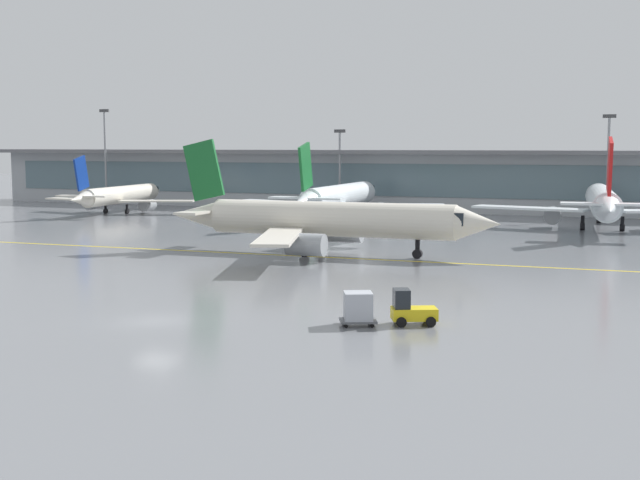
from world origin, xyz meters
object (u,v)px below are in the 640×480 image
taxiing_regional_jet (328,220)px  baggage_tug (410,310)px  apron_light_mast_0 (105,153)px  apron_light_mast_2 (608,162)px  gate_airplane_0 (120,195)px  apron_light_mast_1 (340,166)px  cargo_dolly_lead (358,307)px  gate_airplane_2 (602,202)px  gate_airplane_1 (339,197)px

taxiing_regional_jet → baggage_tug: 32.36m
apron_light_mast_0 → apron_light_mast_2: (82.35, 1.00, -0.95)m
gate_airplane_0 → apron_light_mast_1: bearing=-69.0°
apron_light_mast_0 → gate_airplane_0: bearing=-48.6°
gate_airplane_0 → cargo_dolly_lead: 88.44m
taxiing_regional_jet → apron_light_mast_1: size_ratio=2.59×
gate_airplane_0 → gate_airplane_2: (70.39, -0.59, 0.70)m
gate_airplane_1 → apron_light_mast_2: apron_light_mast_2 is taller
baggage_tug → cargo_dolly_lead: (-2.78, -1.25, 0.16)m
cargo_dolly_lead → apron_light_mast_2: apron_light_mast_2 is taller
baggage_tug → gate_airplane_2: bearing=59.1°
gate_airplane_2 → cargo_dolly_lead: size_ratio=13.27×
gate_airplane_0 → cargo_dolly_lead: size_ratio=10.52×
apron_light_mast_0 → apron_light_mast_2: apron_light_mast_0 is taller
apron_light_mast_1 → taxiing_regional_jet: bearing=-71.5°
gate_airplane_1 → taxiing_regional_jet: size_ratio=0.98×
baggage_tug → apron_light_mast_0: apron_light_mast_0 is taller
gate_airplane_2 → apron_light_mast_1: (-39.89, 15.37, 3.68)m
gate_airplane_2 → cargo_dolly_lead: 65.02m
cargo_dolly_lead → apron_light_mast_0: (-72.36, 78.56, 7.89)m
apron_light_mast_0 → gate_airplane_2: bearing=-9.9°
gate_airplane_0 → cargo_dolly_lead: bearing=-141.9°
apron_light_mast_1 → apron_light_mast_2: size_ratio=0.88×
gate_airplane_1 → gate_airplane_2: (34.57, -0.24, 0.16)m
baggage_tug → taxiing_regional_jet: bearing=94.9°
gate_airplane_0 → apron_light_mast_2: bearing=-82.9°
gate_airplane_1 → apron_light_mast_1: 16.49m
apron_light_mast_2 → gate_airplane_0: bearing=-168.1°
gate_airplane_2 → apron_light_mast_1: 42.91m
gate_airplane_2 → taxiing_regional_jet: size_ratio=1.03×
apron_light_mast_0 → gate_airplane_1: bearing=-16.4°
gate_airplane_0 → taxiing_regional_jet: (47.26, -35.33, 0.60)m
gate_airplane_2 → taxiing_regional_jet: (-23.13, -34.73, -0.10)m
baggage_tug → apron_light_mast_1: 84.99m
gate_airplane_2 → baggage_tug: bearing=167.9°
gate_airplane_1 → gate_airplane_2: size_ratio=0.95×
gate_airplane_0 → cargo_dolly_lead: (60.19, -64.77, -1.63)m
gate_airplane_0 → apron_light_mast_0: 19.43m
cargo_dolly_lead → apron_light_mast_1: apron_light_mast_1 is taller
gate_airplane_0 → baggage_tug: 89.46m
gate_airplane_0 → gate_airplane_2: gate_airplane_2 is taller
gate_airplane_0 → gate_airplane_2: bearing=-95.3°
gate_airplane_1 → apron_light_mast_0: apron_light_mast_0 is taller
gate_airplane_0 → gate_airplane_1: size_ratio=0.83×
apron_light_mast_1 → baggage_tug: bearing=-67.5°
gate_airplane_2 → taxiing_regional_jet: gate_airplane_2 is taller
baggage_tug → gate_airplane_1: bearing=89.1°
cargo_dolly_lead → apron_light_mast_0: bearing=108.5°
apron_light_mast_0 → apron_light_mast_1: apron_light_mast_0 is taller
taxiing_regional_jet → apron_light_mast_0: bearing=139.0°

